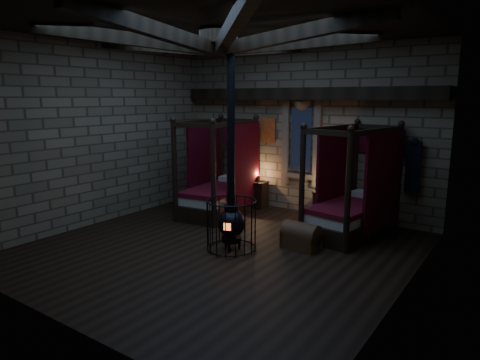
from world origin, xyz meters
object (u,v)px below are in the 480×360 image
Objects in this scene: trunk_right at (301,237)px; stove at (231,220)px; trunk_left at (216,212)px; bed_right at (353,208)px; bed_left at (220,190)px.

trunk_right is 1.44m from stove.
trunk_left is 0.99× the size of trunk_right.
stove is at bearing -114.74° from bed_right.
bed_left is at bearing -165.79° from bed_right.
bed_left is 2.77m from stove.
trunk_left is (-3.07, -0.94, -0.35)m from bed_right.
trunk_left is at bearing 172.58° from trunk_right.
trunk_left is at bearing 118.08° from stove.
trunk_right reaches higher than trunk_left.
bed_left is 3.16× the size of trunk_right.
bed_left is 3.20m from trunk_right.
bed_right is 1.59m from trunk_right.
bed_right is 0.60× the size of stove.
bed_left is 1.00× the size of bed_right.
trunk_right is at bearing -4.68° from trunk_left.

